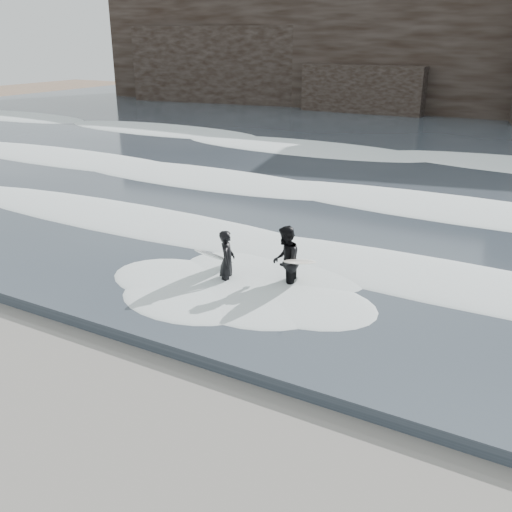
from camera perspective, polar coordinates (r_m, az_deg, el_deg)
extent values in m
plane|color=#8C674B|center=(11.21, -24.25, -14.47)|extent=(120.00, 120.00, 0.00)
cube|color=#343D47|center=(35.41, 16.27, 10.53)|extent=(90.00, 52.00, 0.30)
cube|color=black|center=(51.60, 21.69, 18.47)|extent=(70.00, 9.00, 10.00)
ellipsoid|color=white|center=(17.08, -0.16, 1.36)|extent=(60.00, 3.20, 0.20)
ellipsoid|color=white|center=(23.15, 8.46, 6.52)|extent=(60.00, 4.00, 0.24)
ellipsoid|color=white|center=(31.53, 14.54, 10.03)|extent=(60.00, 4.80, 0.30)
imported|color=black|center=(14.55, -2.90, -0.51)|extent=(0.61, 0.71, 1.64)
ellipsoid|color=white|center=(14.78, -4.11, -0.04)|extent=(0.57, 1.81, 1.05)
imported|color=black|center=(14.31, 2.95, -0.51)|extent=(0.90, 1.03, 1.81)
ellipsoid|color=silver|center=(14.12, 4.48, -0.57)|extent=(0.67, 1.95, 0.74)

